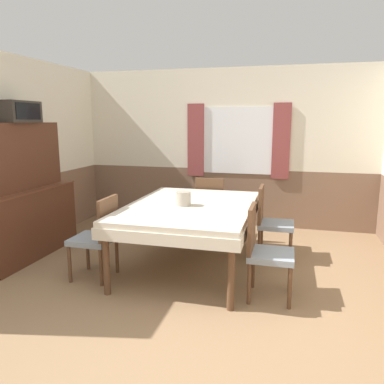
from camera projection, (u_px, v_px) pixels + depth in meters
name	position (u px, v px, depth m)	size (l,w,h in m)	color
ground_plane	(130.00, 361.00, 2.77)	(16.00, 16.00, 0.00)	#846647
wall_back	(225.00, 148.00, 6.26)	(5.26, 0.09, 2.60)	silver
wall_left	(18.00, 155.00, 5.00)	(0.05, 4.32, 2.60)	silver
dining_table	(190.00, 213.00, 4.43)	(1.46, 2.03, 0.78)	beige
chair_head_window	(211.00, 205.00, 5.59)	(0.44, 0.44, 0.94)	brown
chair_right_far	(271.00, 220.00, 4.77)	(0.44, 0.44, 0.94)	brown
chair_right_near	(264.00, 249.00, 3.69)	(0.44, 0.44, 0.94)	brown
chair_left_near	(98.00, 235.00, 4.15)	(0.44, 0.44, 0.94)	brown
sideboard	(25.00, 202.00, 4.81)	(0.46, 1.56, 1.73)	#4C2819
tv	(19.00, 112.00, 4.62)	(0.29, 0.54, 0.26)	#2D2823
vase	(184.00, 199.00, 4.34)	(0.17, 0.17, 0.17)	#A39989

